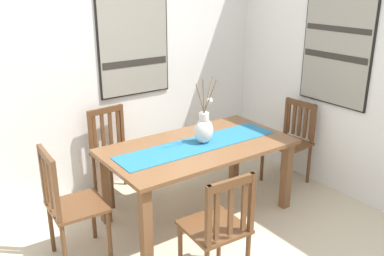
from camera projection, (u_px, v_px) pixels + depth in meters
The scene contains 11 objects.
wall_back at pixel (110, 61), 4.36m from camera, with size 6.40×0.12×2.70m, color silver.
wall_side at pixel (380, 70), 3.94m from camera, with size 0.12×6.40×2.70m, color silver.
dining_table at pixel (198, 155), 3.91m from camera, with size 1.72×0.93×0.72m.
table_runner at pixel (198, 144), 3.87m from camera, with size 1.58×0.36×0.01m, color #236B93.
centerpiece_vase at pixel (204, 129), 3.86m from camera, with size 0.26×0.25×0.64m.
chair_0 at pixel (291, 140), 4.64m from camera, with size 0.45×0.45×0.90m.
chair_1 at pixel (114, 151), 4.34m from camera, with size 0.45×0.45×0.92m.
chair_2 at pixel (218, 227), 3.03m from camera, with size 0.44×0.44×0.92m.
chair_3 at pixel (70, 204), 3.31m from camera, with size 0.44×0.44×0.96m.
painting_on_back_wall at pixel (134, 46), 4.40m from camera, with size 0.80×0.05×1.03m.
painting_on_side_wall at pixel (337, 49), 4.20m from camera, with size 0.05×0.80×1.12m.
Camera 1 is at (-1.81, -2.17, 2.17)m, focal length 39.73 mm.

